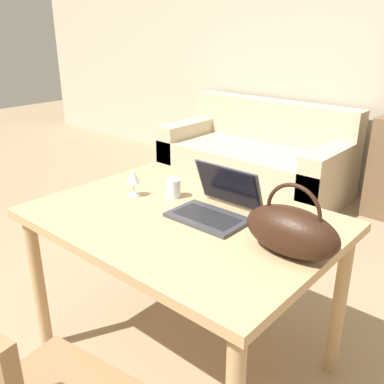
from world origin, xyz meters
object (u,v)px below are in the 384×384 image
object	(u,v)px
laptop	(218,202)
handbag	(291,231)
couch	(255,160)
wine_glass	(133,177)
drinking_glass	(174,188)

from	to	relation	value
laptop	handbag	distance (m)	0.41
couch	handbag	distance (m)	2.71
wine_glass	handbag	distance (m)	0.82
drinking_glass	wine_glass	xyz separation A→B (m)	(-0.15, -0.11, 0.05)
drinking_glass	couch	bearing A→B (deg)	112.72
laptop	wine_glass	xyz separation A→B (m)	(-0.43, -0.09, 0.04)
laptop	wine_glass	distance (m)	0.44
couch	wine_glass	size ratio (longest dim) A/B	13.26
laptop	couch	bearing A→B (deg)	118.67
laptop	wine_glass	size ratio (longest dim) A/B	2.42
wine_glass	handbag	xyz separation A→B (m)	(0.82, -0.01, 0.00)
wine_glass	handbag	size ratio (longest dim) A/B	0.38
couch	laptop	size ratio (longest dim) A/B	5.49
laptop	drinking_glass	world-z (taller)	laptop
couch	wine_glass	world-z (taller)	wine_glass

